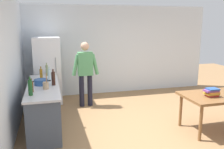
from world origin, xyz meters
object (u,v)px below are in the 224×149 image
(refrigerator, at_px, (48,71))
(person, at_px, (85,70))
(bottle_beer_brown, at_px, (32,87))
(book_stack, at_px, (212,92))
(dining_table, at_px, (217,98))
(utensil_jar, at_px, (46,85))
(bottle_oil_amber, at_px, (41,73))
(bottle_wine_green, at_px, (30,87))
(bottle_water_clear, at_px, (49,74))
(bottle_vinegar_tall, at_px, (47,70))
(cooking_pot, at_px, (41,82))
(bottle_wine_dark, at_px, (53,78))

(refrigerator, distance_m, person, 1.10)
(bottle_beer_brown, height_order, book_stack, bottle_beer_brown)
(dining_table, xyz_separation_m, utensil_jar, (-3.34, 0.77, 0.31))
(bottle_oil_amber, bearing_deg, bottle_wine_green, -96.40)
(dining_table, bearing_deg, person, 137.59)
(bottle_water_clear, bearing_deg, bottle_vinegar_tall, 97.25)
(refrigerator, height_order, dining_table, refrigerator)
(bottle_beer_brown, relative_size, book_stack, 0.89)
(bottle_oil_amber, xyz_separation_m, bottle_vinegar_tall, (0.13, 0.27, 0.02))
(dining_table, bearing_deg, book_stack, -159.97)
(bottle_water_clear, bearing_deg, bottle_oil_amber, 136.61)
(person, height_order, bottle_water_clear, person)
(refrigerator, bearing_deg, bottle_oil_amber, -98.87)
(book_stack, bearing_deg, bottle_oil_amber, 150.46)
(cooking_pot, height_order, bottle_wine_green, bottle_wine_green)
(bottle_wine_green, xyz_separation_m, book_stack, (3.40, -0.48, -0.21))
(refrigerator, xyz_separation_m, bottle_water_clear, (0.04, -1.11, 0.13))
(refrigerator, height_order, bottle_wine_green, refrigerator)
(bottle_wine_green, bearing_deg, cooking_pot, 77.31)
(bottle_wine_dark, bearing_deg, book_stack, -20.41)
(bottle_wine_dark, distance_m, bottle_vinegar_tall, 1.00)
(bottle_wine_green, relative_size, bottle_water_clear, 1.13)
(bottle_oil_amber, xyz_separation_m, book_stack, (3.25, -1.84, -0.18))
(person, xyz_separation_m, cooking_pot, (-1.08, -1.01, -0.02))
(dining_table, bearing_deg, bottle_water_clear, 153.96)
(dining_table, distance_m, utensil_jar, 3.44)
(bottle_wine_green, bearing_deg, bottle_vinegar_tall, 80.13)
(cooking_pot, xyz_separation_m, bottle_oil_amber, (-0.01, 0.63, 0.06))
(cooking_pot, height_order, bottle_water_clear, bottle_water_clear)
(dining_table, height_order, utensil_jar, utensil_jar)
(bottle_wine_dark, height_order, bottle_water_clear, bottle_wine_dark)
(cooking_pot, relative_size, bottle_beer_brown, 1.54)
(bottle_water_clear, bearing_deg, cooking_pot, -111.03)
(bottle_wine_dark, relative_size, bottle_water_clear, 1.13)
(person, height_order, bottle_wine_dark, person)
(cooking_pot, distance_m, bottle_wine_green, 0.75)
(cooking_pot, distance_m, bottle_beer_brown, 0.55)
(cooking_pot, distance_m, bottle_vinegar_tall, 0.91)
(bottle_oil_amber, distance_m, bottle_water_clear, 0.26)
(cooking_pot, height_order, bottle_beer_brown, bottle_beer_brown)
(bottle_beer_brown, relative_size, bottle_vinegar_tall, 0.81)
(book_stack, bearing_deg, utensil_jar, 164.98)
(bottle_water_clear, distance_m, book_stack, 3.49)
(cooking_pot, relative_size, book_stack, 1.37)
(utensil_jar, relative_size, bottle_wine_dark, 0.94)
(utensil_jar, distance_m, bottle_oil_amber, 1.00)
(bottle_oil_amber, bearing_deg, cooking_pot, -88.96)
(cooking_pot, distance_m, bottle_oil_amber, 0.64)
(bottle_oil_amber, bearing_deg, utensil_jar, -83.78)
(cooking_pot, bearing_deg, bottle_wine_green, -102.69)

